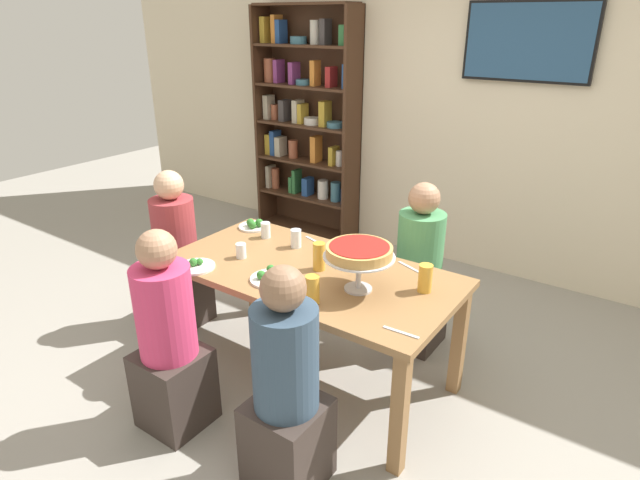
% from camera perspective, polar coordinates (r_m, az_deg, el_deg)
% --- Properties ---
extents(ground_plane, '(12.00, 12.00, 0.00)m').
position_cam_1_polar(ground_plane, '(3.45, -0.98, -14.30)').
color(ground_plane, gray).
extents(rear_partition, '(8.00, 0.12, 2.80)m').
position_cam_1_polar(rear_partition, '(4.75, 15.14, 13.87)').
color(rear_partition, beige).
rests_on(rear_partition, ground_plane).
extents(dining_table, '(1.71, 0.87, 0.74)m').
position_cam_1_polar(dining_table, '(3.10, -1.06, -4.67)').
color(dining_table, olive).
rests_on(dining_table, ground_plane).
extents(bookshelf, '(1.10, 0.30, 2.21)m').
position_cam_1_polar(bookshelf, '(5.34, -1.47, 12.78)').
color(bookshelf, '#422819').
rests_on(bookshelf, ground_plane).
extents(television, '(0.95, 0.05, 0.58)m').
position_cam_1_polar(television, '(4.47, 21.60, 19.31)').
color(television, black).
extents(diner_near_right, '(0.34, 0.34, 1.15)m').
position_cam_1_polar(diner_near_right, '(2.51, -3.66, -16.56)').
color(diner_near_right, '#382D28').
rests_on(diner_near_right, ground_plane).
extents(diner_near_left, '(0.34, 0.34, 1.15)m').
position_cam_1_polar(diner_near_left, '(2.93, -15.98, -11.00)').
color(diner_near_left, '#382D28').
rests_on(diner_near_left, ground_plane).
extents(diner_far_right, '(0.34, 0.34, 1.15)m').
position_cam_1_polar(diner_far_right, '(3.56, 10.53, -4.11)').
color(diner_far_right, '#382D28').
rests_on(diner_far_right, ground_plane).
extents(diner_head_west, '(0.34, 0.34, 1.15)m').
position_cam_1_polar(diner_head_west, '(3.89, -15.15, -2.15)').
color(diner_head_west, '#382D28').
rests_on(diner_head_west, ground_plane).
extents(deep_dish_pizza_stand, '(0.38, 0.38, 0.26)m').
position_cam_1_polar(deep_dish_pizza_stand, '(2.75, 4.26, -1.44)').
color(deep_dish_pizza_stand, silver).
rests_on(deep_dish_pizza_stand, dining_table).
extents(salad_plate_near_diner, '(0.21, 0.21, 0.07)m').
position_cam_1_polar(salad_plate_near_diner, '(3.67, -7.14, 1.61)').
color(salad_plate_near_diner, white).
rests_on(salad_plate_near_diner, dining_table).
extents(salad_plate_far_diner, '(0.24, 0.24, 0.07)m').
position_cam_1_polar(salad_plate_far_diner, '(2.94, -5.34, -3.94)').
color(salad_plate_far_diner, white).
rests_on(salad_plate_far_diner, dining_table).
extents(salad_plate_spare, '(0.22, 0.22, 0.06)m').
position_cam_1_polar(salad_plate_spare, '(3.15, -13.25, -2.72)').
color(salad_plate_spare, white).
rests_on(salad_plate_spare, dining_table).
extents(beer_glass_amber_tall, '(0.07, 0.07, 0.17)m').
position_cam_1_polar(beer_glass_amber_tall, '(3.02, -0.10, -1.78)').
color(beer_glass_amber_tall, gold).
rests_on(beer_glass_amber_tall, dining_table).
extents(beer_glass_amber_short, '(0.07, 0.07, 0.15)m').
position_cam_1_polar(beer_glass_amber_short, '(2.84, 11.31, -4.07)').
color(beer_glass_amber_short, gold).
rests_on(beer_glass_amber_short, dining_table).
extents(beer_glass_amber_spare, '(0.07, 0.07, 0.15)m').
position_cam_1_polar(beer_glass_amber_spare, '(2.68, -0.83, -5.40)').
color(beer_glass_amber_spare, gold).
rests_on(beer_glass_amber_spare, dining_table).
extents(water_glass_clear_near, '(0.06, 0.06, 0.09)m').
position_cam_1_polar(water_glass_clear_near, '(3.22, -8.53, -1.15)').
color(water_glass_clear_near, white).
rests_on(water_glass_clear_near, dining_table).
extents(water_glass_clear_far, '(0.06, 0.06, 0.10)m').
position_cam_1_polar(water_glass_clear_far, '(3.50, -5.90, 1.07)').
color(water_glass_clear_far, white).
rests_on(water_glass_clear_far, dining_table).
extents(water_glass_clear_spare, '(0.07, 0.07, 0.12)m').
position_cam_1_polar(water_glass_clear_spare, '(3.33, -2.61, 0.17)').
color(water_glass_clear_spare, white).
rests_on(water_glass_clear_spare, dining_table).
extents(cutlery_fork_near, '(0.18, 0.02, 0.00)m').
position_cam_1_polar(cutlery_fork_near, '(2.50, 8.74, -9.83)').
color(cutlery_fork_near, silver).
rests_on(cutlery_fork_near, dining_table).
extents(cutlery_knife_near, '(0.18, 0.04, 0.00)m').
position_cam_1_polar(cutlery_knife_near, '(3.27, 3.04, -1.36)').
color(cutlery_knife_near, silver).
rests_on(cutlery_knife_near, dining_table).
extents(cutlery_fork_far, '(0.18, 0.07, 0.00)m').
position_cam_1_polar(cutlery_fork_far, '(3.44, -0.62, -0.08)').
color(cutlery_fork_far, silver).
rests_on(cutlery_fork_far, dining_table).
extents(cutlery_knife_far, '(0.17, 0.08, 0.00)m').
position_cam_1_polar(cutlery_knife_far, '(3.12, 9.64, -2.91)').
color(cutlery_knife_far, silver).
rests_on(cutlery_knife_far, dining_table).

